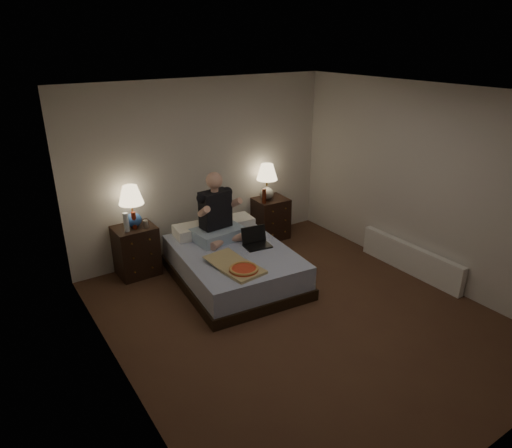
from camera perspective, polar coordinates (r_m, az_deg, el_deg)
floor at (r=5.40m, az=5.40°, el=-11.44°), size 4.00×4.50×0.00m
ceiling at (r=4.52m, az=6.58°, el=15.89°), size 4.00×4.50×0.00m
wall_back at (r=6.62m, az=-6.53°, el=6.95°), size 4.00×0.00×2.50m
wall_left at (r=3.96m, az=-17.20°, el=-4.95°), size 0.00×4.50×2.50m
wall_right at (r=6.23m, az=20.40°, el=4.66°), size 0.00×4.50×2.50m
bed at (r=5.99m, az=-2.77°, el=-5.22°), size 1.51×1.91×0.45m
nightstand_left at (r=6.34m, az=-14.78°, el=-3.18°), size 0.54×0.48×0.68m
nightstand_right at (r=7.25m, az=1.79°, el=0.76°), size 0.52×0.48×0.65m
lamp_left at (r=6.11m, az=-15.25°, el=2.11°), size 0.33×0.33×0.56m
lamp_right at (r=7.02m, az=1.37°, el=5.28°), size 0.39×0.39×0.56m
water_bottle at (r=6.03m, az=-15.92°, el=0.21°), size 0.07×0.07×0.25m
soda_can at (r=6.12m, az=-13.64°, el=0.02°), size 0.07×0.07×0.10m
beer_bottle_left at (r=6.10m, az=-15.01°, el=0.44°), size 0.06×0.06×0.23m
beer_bottle_right at (r=6.90m, az=1.02°, el=3.53°), size 0.06×0.06×0.23m
person at (r=6.04m, az=-4.87°, el=2.12°), size 0.70×0.57×0.93m
laptop at (r=5.93m, az=0.19°, el=-1.80°), size 0.38×0.32×0.24m
pizza_box at (r=5.33m, az=-1.53°, el=-5.73°), size 0.49×0.80×0.08m
radiator at (r=6.56m, az=18.72°, el=-4.15°), size 0.10×1.60×0.40m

